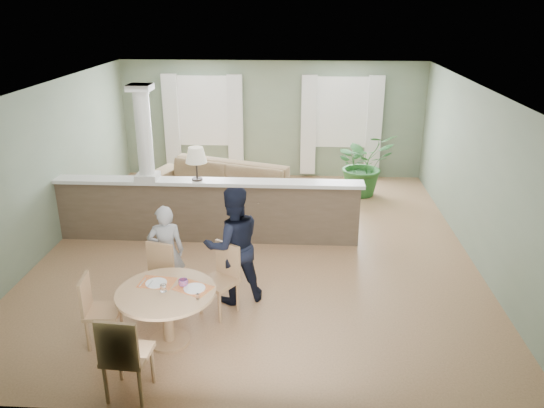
# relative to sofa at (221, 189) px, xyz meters

# --- Properties ---
(ground) EXTENTS (8.00, 8.00, 0.00)m
(ground) POSITION_rel_sofa_xyz_m (0.88, -1.58, -0.47)
(ground) COLOR tan
(ground) RESTS_ON ground
(room_shell) EXTENTS (7.02, 8.02, 2.71)m
(room_shell) POSITION_rel_sofa_xyz_m (0.85, -0.95, 1.34)
(room_shell) COLOR gray
(room_shell) RESTS_ON ground
(pony_wall) EXTENTS (5.32, 0.38, 2.70)m
(pony_wall) POSITION_rel_sofa_xyz_m (-0.10, -1.38, 0.24)
(pony_wall) COLOR brown
(pony_wall) RESTS_ON ground
(sofa) EXTENTS (3.43, 2.26, 0.93)m
(sofa) POSITION_rel_sofa_xyz_m (0.00, 0.00, 0.00)
(sofa) COLOR olive
(sofa) RESTS_ON ground
(houseplant) EXTENTS (1.56, 1.48, 1.37)m
(houseplant) POSITION_rel_sofa_xyz_m (2.91, 1.18, 0.22)
(houseplant) COLOR #265D25
(houseplant) RESTS_ON ground
(dining_table) EXTENTS (1.19, 1.19, 0.81)m
(dining_table) POSITION_rel_sofa_xyz_m (0.01, -4.37, 0.11)
(dining_table) COLOR tan
(dining_table) RESTS_ON ground
(chair_far_boy) EXTENTS (0.51, 0.51, 0.92)m
(chair_far_boy) POSITION_rel_sofa_xyz_m (-0.32, -3.60, 0.04)
(chair_far_boy) COLOR tan
(chair_far_boy) RESTS_ON ground
(chair_far_man) EXTENTS (0.60, 0.60, 0.95)m
(chair_far_man) POSITION_rel_sofa_xyz_m (0.56, -3.61, 0.06)
(chair_far_man) COLOR tan
(chair_far_man) RESTS_ON ground
(chair_near) EXTENTS (0.49, 0.49, 1.01)m
(chair_near) POSITION_rel_sofa_xyz_m (-0.19, -5.38, 0.09)
(chair_near) COLOR tan
(chair_near) RESTS_ON ground
(chair_side) EXTENTS (0.45, 0.45, 0.90)m
(chair_side) POSITION_rel_sofa_xyz_m (-0.84, -4.43, 0.03)
(chair_side) COLOR tan
(chair_side) RESTS_ON ground
(child_person) EXTENTS (0.56, 0.44, 1.37)m
(child_person) POSITION_rel_sofa_xyz_m (-0.26, -3.26, 0.22)
(child_person) COLOR #98989D
(child_person) RESTS_ON ground
(man_person) EXTENTS (0.99, 0.88, 1.67)m
(man_person) POSITION_rel_sofa_xyz_m (0.68, -3.31, 0.37)
(man_person) COLOR black
(man_person) RESTS_ON ground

